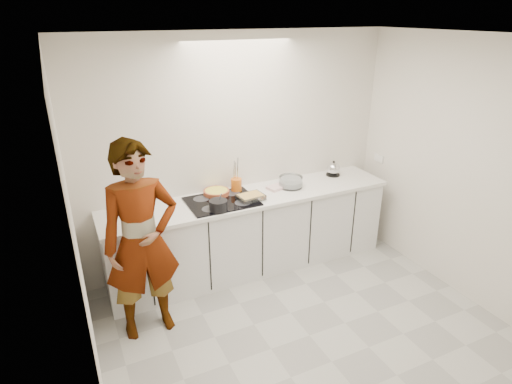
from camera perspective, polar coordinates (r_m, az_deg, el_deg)
name	(u,v)px	position (r m, az deg, el deg)	size (l,w,h in m)	color
floor	(310,335)	(4.20, 7.15, -18.45)	(3.60, 3.20, 0.00)	#B3B3AC
ceiling	(328,37)	(3.16, 9.57, 19.69)	(3.60, 3.20, 0.00)	white
wall_back	(239,153)	(4.80, -2.29, 5.17)	(3.60, 0.00, 2.60)	silver
wall_front	(495,332)	(2.52, 29.21, -15.99)	(3.60, 0.00, 2.60)	silver
wall_left	(80,259)	(2.99, -22.47, -8.30)	(0.00, 3.20, 2.60)	silver
wall_right	(472,174)	(4.68, 26.84, 2.13)	(0.02, 3.20, 2.60)	silver
base_cabinets	(251,234)	(4.87, -0.63, -5.62)	(3.20, 0.58, 0.87)	silver
countertop	(251,197)	(4.67, -0.66, -0.71)	(3.24, 0.64, 0.04)	white
hob	(222,201)	(4.52, -4.58, -1.25)	(0.72, 0.54, 0.01)	black
tart_dish	(216,192)	(4.68, -5.30, 0.01)	(0.35, 0.35, 0.05)	#A4492B
saucepan	(218,205)	(4.29, -5.05, -1.75)	(0.22, 0.22, 0.18)	black
baking_dish	(251,197)	(4.53, -0.71, -0.63)	(0.29, 0.23, 0.05)	silver
mixing_bowl	(291,182)	(4.89, 4.65, 1.30)	(0.31, 0.31, 0.12)	silver
tea_towel	(276,188)	(4.84, 2.74, 0.60)	(0.20, 0.14, 0.03)	white
kettle	(333,169)	(5.30, 10.26, 3.01)	(0.20, 0.20, 0.19)	black
utensil_crock	(236,185)	(4.75, -2.64, 0.91)	(0.12, 0.12, 0.15)	orange
cook	(142,242)	(3.86, -15.00, -6.45)	(0.67, 0.44, 1.84)	silver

